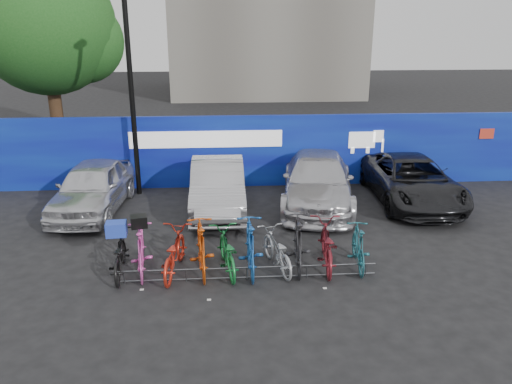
{
  "coord_description": "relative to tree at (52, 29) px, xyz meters",
  "views": [
    {
      "loc": [
        -0.46,
        -10.18,
        5.22
      ],
      "look_at": [
        0.37,
        2.0,
        1.11
      ],
      "focal_mm": 35.0,
      "sensor_mm": 36.0,
      "label": 1
    }
  ],
  "objects": [
    {
      "name": "bike_0",
      "position": [
        4.0,
        -10.22,
        -4.61
      ],
      "size": [
        0.76,
        1.8,
        0.92
      ],
      "primitive_type": "imported",
      "rotation": [
        0.0,
        0.0,
        3.23
      ],
      "color": "black",
      "rests_on": "ground"
    },
    {
      "name": "cargo_topcase",
      "position": [
        4.48,
        -10.16,
        -3.86
      ],
      "size": [
        0.4,
        0.37,
        0.25
      ],
      "primitive_type": "cube",
      "rotation": [
        0.0,
        0.0,
        0.22
      ],
      "color": "black",
      "rests_on": "bike_1"
    },
    {
      "name": "bike_4",
      "position": [
        6.35,
        -10.23,
        -4.6
      ],
      "size": [
        0.9,
        1.87,
        0.94
      ],
      "primitive_type": "imported",
      "rotation": [
        0.0,
        0.0,
        3.3
      ],
      "color": "#177632",
      "rests_on": "ground"
    },
    {
      "name": "car_0",
      "position": [
        2.51,
        -6.16,
        -4.34
      ],
      "size": [
        2.03,
        4.39,
        1.46
      ],
      "primitive_type": "imported",
      "rotation": [
        0.0,
        0.0,
        -0.07
      ],
      "color": "silver",
      "rests_on": "ground"
    },
    {
      "name": "car_2",
      "position": [
        9.16,
        -5.99,
        -4.33
      ],
      "size": [
        2.91,
        5.35,
        1.47
      ],
      "primitive_type": "imported",
      "rotation": [
        0.0,
        0.0,
        -0.17
      ],
      "color": "silver",
      "rests_on": "ground"
    },
    {
      "name": "bike_5",
      "position": [
        6.87,
        -10.23,
        -4.48
      ],
      "size": [
        0.57,
        1.96,
        1.18
      ],
      "primitive_type": "imported",
      "rotation": [
        0.0,
        0.0,
        3.15
      ],
      "color": "#1A53A2",
      "rests_on": "ground"
    },
    {
      "name": "hoarding",
      "position": [
        6.78,
        -4.06,
        -3.86
      ],
      "size": [
        22.0,
        0.18,
        2.4
      ],
      "color": "#0D0986",
      "rests_on": "ground"
    },
    {
      "name": "bike_1",
      "position": [
        4.48,
        -10.16,
        -4.53
      ],
      "size": [
        0.74,
        1.85,
        1.08
      ],
      "primitive_type": "imported",
      "rotation": [
        0.0,
        0.0,
        3.27
      ],
      "color": "#EC4FB8",
      "rests_on": "ground"
    },
    {
      "name": "bike_8",
      "position": [
        8.59,
        -10.15,
        -4.55
      ],
      "size": [
        0.9,
        2.03,
        1.03
      ],
      "primitive_type": "imported",
      "rotation": [
        0.0,
        0.0,
        3.03
      ],
      "color": "maroon",
      "rests_on": "ground"
    },
    {
      "name": "bike_3",
      "position": [
        5.8,
        -10.21,
        -4.49
      ],
      "size": [
        0.73,
        1.97,
        1.16
      ],
      "primitive_type": "imported",
      "rotation": [
        0.0,
        0.0,
        3.24
      ],
      "color": "#CF4A0F",
      "rests_on": "ground"
    },
    {
      "name": "bike_2",
      "position": [
        5.2,
        -10.24,
        -4.58
      ],
      "size": [
        0.89,
        1.94,
        0.98
      ],
      "primitive_type": "imported",
      "rotation": [
        0.0,
        0.0,
        3.01
      ],
      "color": "red",
      "rests_on": "ground"
    },
    {
      "name": "bike_rack",
      "position": [
        6.77,
        -10.66,
        -4.91
      ],
      "size": [
        5.6,
        0.03,
        0.3
      ],
      "color": "#595B60",
      "rests_on": "ground"
    },
    {
      "name": "car_1",
      "position": [
        6.14,
        -6.24,
        -4.35
      ],
      "size": [
        1.54,
        4.38,
        1.44
      ],
      "primitive_type": "imported",
      "rotation": [
        0.0,
        0.0,
        0.0
      ],
      "color": "#A0A1A4",
      "rests_on": "ground"
    },
    {
      "name": "bike_7",
      "position": [
        7.95,
        -10.13,
        -4.48
      ],
      "size": [
        0.73,
        2.01,
        1.18
      ],
      "primitive_type": "imported",
      "rotation": [
        0.0,
        0.0,
        3.05
      ],
      "color": "#242426",
      "rests_on": "ground"
    },
    {
      "name": "cargo_crate",
      "position": [
        4.0,
        -10.22,
        -4.0
      ],
      "size": [
        0.45,
        0.36,
        0.3
      ],
      "primitive_type": "cube",
      "rotation": [
        0.0,
        0.0,
        0.09
      ],
      "color": "blue",
      "rests_on": "bike_0"
    },
    {
      "name": "tree",
      "position": [
        0.0,
        0.0,
        0.0
      ],
      "size": [
        5.4,
        5.2,
        7.8
      ],
      "color": "#382314",
      "rests_on": "ground"
    },
    {
      "name": "ground",
      "position": [
        6.77,
        -10.06,
        -5.07
      ],
      "size": [
        100.0,
        100.0,
        0.0
      ],
      "primitive_type": "plane",
      "color": "black",
      "rests_on": "ground"
    },
    {
      "name": "bike_9",
      "position": [
        9.3,
        -10.23,
        -4.57
      ],
      "size": [
        0.65,
        1.69,
        0.99
      ],
      "primitive_type": "imported",
      "rotation": [
        0.0,
        0.0,
        3.03
      ],
      "color": "#1D5C68",
      "rests_on": "ground"
    },
    {
      "name": "lamppost",
      "position": [
        3.57,
        -4.66,
        -1.8
      ],
      "size": [
        0.25,
        0.5,
        6.11
      ],
      "color": "black",
      "rests_on": "ground"
    },
    {
      "name": "car_3",
      "position": [
        12.07,
        -5.99,
        -4.38
      ],
      "size": [
        2.43,
        5.0,
        1.37
      ],
      "primitive_type": "imported",
      "rotation": [
        0.0,
        0.0,
        -0.03
      ],
      "color": "black",
      "rests_on": "ground"
    },
    {
      "name": "bike_6",
      "position": [
        7.46,
        -10.2,
        -4.62
      ],
      "size": [
        1.0,
        1.8,
        0.9
      ],
      "primitive_type": "imported",
      "rotation": [
        0.0,
        0.0,
        3.39
      ],
      "color": "#A3A6AB",
      "rests_on": "ground"
    }
  ]
}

